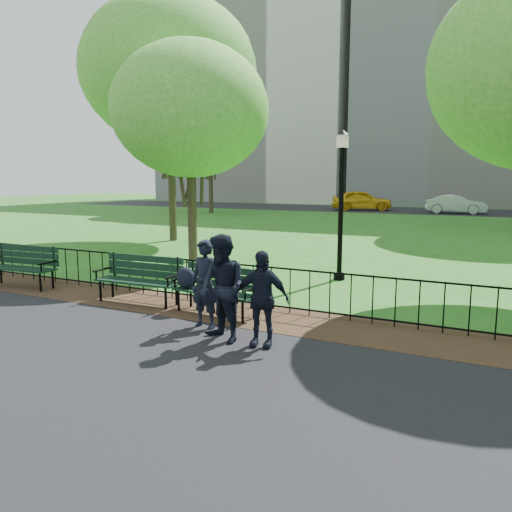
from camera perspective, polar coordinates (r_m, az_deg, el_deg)
The scene contains 19 objects.
ground at distance 8.33m, azimuth -5.48°, elevation -9.36°, with size 120.00×120.00×0.00m, color #27671B.
asphalt_path at distance 5.97m, azimuth -24.17°, elevation -17.73°, with size 60.00×9.20×0.01m, color black.
dirt_strip at distance 9.57m, azimuth -0.63°, elevation -6.81°, with size 60.00×1.60×0.01m, color #321D14.
far_street at distance 41.96m, azimuth 21.17°, elevation 4.76°, with size 70.00×9.00×0.01m, color black.
iron_fence at distance 9.88m, azimuth 0.71°, elevation -3.40°, with size 24.06×0.06×1.00m.
apartment_west at distance 61.53m, azimuth 1.38°, elevation 18.63°, with size 22.00×15.00×26.00m, color silver.
apartment_mid at distance 56.09m, azimuth 25.76°, elevation 20.83°, with size 24.00×15.00×30.00m, color beige.
park_bench_main at distance 9.68m, azimuth -5.81°, elevation -2.97°, with size 1.84×0.77×1.01m.
park_bench_left_a at distance 10.72m, azimuth -13.05°, elevation -2.01°, with size 1.93×0.68×1.08m.
park_bench_left_b at distance 13.21m, azimuth -25.13°, elevation -0.59°, with size 1.95×0.76×1.08m.
lamppost at distance 12.86m, azimuth 9.70°, elevation 6.37°, with size 0.34×0.34×3.79m.
tree_near_w at distance 15.84m, azimuth -7.54°, elevation 16.19°, with size 4.79×4.79×6.68m.
tree_mid_w at distance 21.62m, azimuth -9.90°, elevation 20.05°, with size 7.06×7.06×9.83m.
tree_far_w at distance 38.15m, azimuth -5.28°, elevation 14.85°, with size 6.80×6.80×9.48m.
person_left at distance 8.69m, azimuth -5.85°, elevation -3.21°, with size 0.57×0.37×1.55m, color black.
person_mid at distance 7.93m, azimuth -3.86°, elevation -3.73°, with size 0.84×0.44×1.73m, color black.
person_right at distance 7.71m, azimuth 0.60°, elevation -4.90°, with size 0.88×0.36×1.51m, color black.
taxi at distance 41.57m, azimuth 11.98°, elevation 6.27°, with size 1.93×4.79×1.63m, color gold.
sedan_silver at distance 39.56m, azimuth 21.94°, elevation 5.52°, with size 1.47×4.22×1.39m, color #A6A9AD.
Camera 1 is at (4.27, -6.66, 2.61)m, focal length 35.00 mm.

